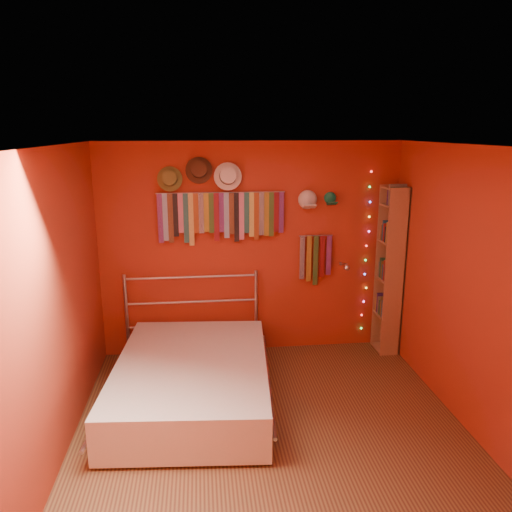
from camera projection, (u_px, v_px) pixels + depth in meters
name	position (u px, v px, depth m)	size (l,w,h in m)	color
ground	(272.00, 431.00, 4.47)	(3.50, 3.50, 0.00)	#4F2A1B
back_wall	(251.00, 250.00, 5.85)	(3.50, 0.02, 2.50)	#A22A1A
right_wall	(471.00, 291.00, 4.35)	(0.02, 3.50, 2.50)	#A22A1A
left_wall	(56.00, 307.00, 3.97)	(0.02, 3.50, 2.50)	#A22A1A
ceiling	(274.00, 146.00, 3.85)	(3.50, 3.50, 0.02)	white
tie_rack	(221.00, 214.00, 5.64)	(1.45, 0.03, 0.60)	#A7A7AC
small_tie_rack	(315.00, 257.00, 5.89)	(0.40, 0.03, 0.60)	#A7A7AC
fedora_olive	(170.00, 179.00, 5.45)	(0.28, 0.15, 0.27)	olive
fedora_brown	(199.00, 170.00, 5.46)	(0.30, 0.16, 0.29)	#462819
fedora_white	(228.00, 176.00, 5.51)	(0.31, 0.17, 0.31)	white
cap_white	(308.00, 200.00, 5.72)	(0.20, 0.25, 0.20)	silver
cap_green	(330.00, 198.00, 5.75)	(0.16, 0.20, 0.16)	#1C7E56
fairy_lights	(366.00, 253.00, 5.98)	(0.06, 0.02, 1.96)	#FF3333
reading_lamp	(346.00, 267.00, 5.79)	(0.07, 0.30, 0.09)	#A7A7AC
bookshelf	(393.00, 270.00, 5.87)	(0.25, 0.34, 2.00)	#966443
bed	(192.00, 380.00, 4.90)	(1.71, 2.17, 1.02)	#A7A7AC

